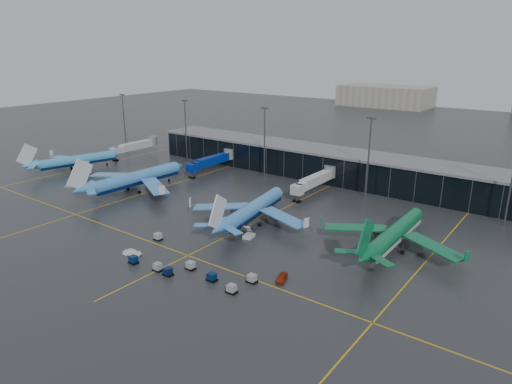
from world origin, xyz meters
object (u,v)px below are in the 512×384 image
Objects in this scene: airliner_klm_west at (77,155)px; airliner_aer_lingus at (396,224)px; airliner_klm_near at (254,200)px; service_van_red at (282,278)px; airliner_arkefly at (137,170)px; service_van_white at (132,253)px; baggage_carts at (186,267)px; mobile_airstair at (249,235)px.

airliner_klm_west is 125.83m from airliner_aer_lingus.
airliner_klm_near is 9.73× the size of service_van_red.
service_van_red is at bearing -15.87° from airliner_arkefly.
airliner_aer_lingus reaches higher than service_van_white.
airliner_klm_near is 9.90× the size of service_van_white.
airliner_klm_west is at bearing 149.41° from service_van_red.
airliner_aer_lingus is at bearing 50.26° from baggage_carts.
mobile_airstair reaches higher than service_van_red.
airliner_aer_lingus is 49.67m from baggage_carts.
mobile_airstair is (53.82, -9.35, -6.20)m from airliner_arkefly.
mobile_airstair is at bearing -8.18° from airliner_arkefly.
airliner_arkefly is at bearing -176.23° from airliner_aer_lingus.
service_van_white is (38.57, -33.69, -6.29)m from airliner_arkefly.
airliner_klm_west is 87.40m from service_van_white.
service_van_red is (18.98, 8.57, -0.04)m from baggage_carts.
airliner_aer_lingus is (37.03, 6.47, -0.06)m from airliner_klm_near.
airliner_klm_near is 33.97m from service_van_red.
airliner_arkefly is at bearing 157.47° from mobile_airstair.
baggage_carts is at bearing -89.90° from airliner_klm_near.
service_van_white is (-46.91, -40.05, -5.56)m from airliner_aer_lingus.
airliner_klm_west is 9.43× the size of service_van_white.
airliner_klm_near is (88.77, -3.66, 0.30)m from airliner_klm_west.
service_van_red is (24.44, -22.93, -5.58)m from airliner_klm_near.
airliner_klm_west reaches higher than mobile_airstair.
airliner_klm_west is at bearing 41.71° from service_van_white.
airliner_aer_lingus is 35.75m from mobile_airstair.
airliner_klm_near is 37.59m from airliner_aer_lingus.
airliner_arkefly is 12.58× the size of mobile_airstair.
airliner_arkefly is at bearing 170.11° from airliner_klm_near.
baggage_carts is at bearing -173.08° from service_van_red.
airliner_klm_west is at bearing -179.20° from airliner_aer_lingus.
service_van_red is at bearing -113.66° from airliner_aer_lingus.
mobile_airstair is 0.87× the size of service_van_white.
mobile_airstair is at bearing -55.10° from service_van_white.
service_van_red is (72.89, -23.04, -6.25)m from airliner_arkefly.
airliner_klm_west is 1.15× the size of baggage_carts.
airliner_aer_lingus is at bearing 5.93° from airliner_arkefly.
service_van_red reaches higher than service_van_white.
mobile_airstair reaches higher than baggage_carts.
mobile_airstair is at bearing -69.54° from airliner_klm_near.
airliner_klm_west is 100.72m from baggage_carts.
service_van_white is (-34.32, -10.65, -0.04)m from service_van_red.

